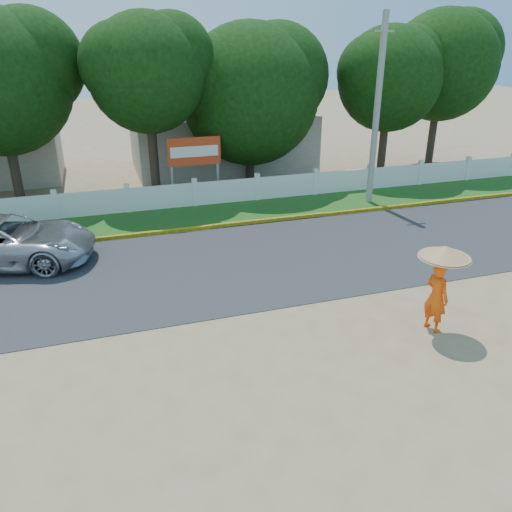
{
  "coord_description": "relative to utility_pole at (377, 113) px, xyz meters",
  "views": [
    {
      "loc": [
        -4.07,
        -10.69,
        7.13
      ],
      "look_at": [
        0.0,
        2.0,
        1.3
      ],
      "focal_mm": 35.0,
      "sensor_mm": 36.0,
      "label": 1
    }
  ],
  "objects": [
    {
      "name": "vehicle",
      "position": [
        -15.41,
        -2.45,
        -3.27
      ],
      "size": [
        6.49,
        4.09,
        1.67
      ],
      "primitive_type": "imported",
      "rotation": [
        0.0,
        0.0,
        1.34
      ],
      "color": "#AEB0B6",
      "rests_on": "ground"
    },
    {
      "name": "monk_with_parasol",
      "position": [
        -4.02,
        -10.52,
        -2.55
      ],
      "size": [
        1.31,
        1.31,
        2.39
      ],
      "color": "#FF510D",
      "rests_on": "ground"
    },
    {
      "name": "tree_row",
      "position": [
        -5.51,
        5.01,
        0.95
      ],
      "size": [
        33.17,
        7.5,
        8.76
      ],
      "color": "#473828",
      "rests_on": "ground"
    },
    {
      "name": "billboard",
      "position": [
        -7.66,
        3.01,
        -1.96
      ],
      "size": [
        2.5,
        0.13,
        2.95
      ],
      "color": "gray",
      "rests_on": "ground"
    },
    {
      "name": "utility_pole",
      "position": [
        0.0,
        0.0,
        0.0
      ],
      "size": [
        0.28,
        0.28,
        8.21
      ],
      "primitive_type": "cylinder",
      "color": "gray",
      "rests_on": "ground"
    },
    {
      "name": "grass_verge",
      "position": [
        -7.94,
        0.46,
        -4.09
      ],
      "size": [
        60.0,
        3.5,
        0.03
      ],
      "primitive_type": "cube",
      "color": "#2D601E",
      "rests_on": "ground"
    },
    {
      "name": "curb",
      "position": [
        -7.94,
        -1.24,
        -4.03
      ],
      "size": [
        40.0,
        0.18,
        0.16
      ],
      "primitive_type": "cube",
      "color": "yellow",
      "rests_on": "ground"
    },
    {
      "name": "building_near",
      "position": [
        -4.94,
        8.71,
        -2.51
      ],
      "size": [
        10.0,
        6.0,
        3.2
      ],
      "primitive_type": "cube",
      "color": "#B7AD99",
      "rests_on": "ground"
    },
    {
      "name": "road",
      "position": [
        -7.94,
        -4.79,
        -4.1
      ],
      "size": [
        60.0,
        7.0,
        0.02
      ],
      "primitive_type": "cube",
      "color": "#38383A",
      "rests_on": "ground"
    },
    {
      "name": "ground",
      "position": [
        -7.94,
        -9.29,
        -4.11
      ],
      "size": [
        120.0,
        120.0,
        0.0
      ],
      "primitive_type": "plane",
      "color": "#9E8460",
      "rests_on": "ground"
    },
    {
      "name": "fence",
      "position": [
        -7.94,
        1.91,
        -3.56
      ],
      "size": [
        40.0,
        0.1,
        1.1
      ],
      "primitive_type": "cube",
      "color": "silver",
      "rests_on": "ground"
    }
  ]
}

